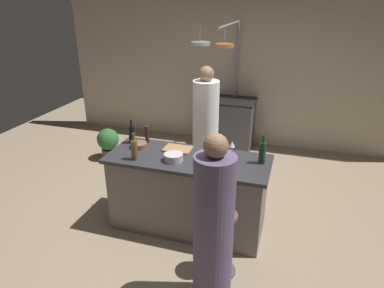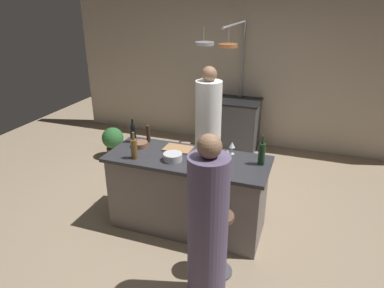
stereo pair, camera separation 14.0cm
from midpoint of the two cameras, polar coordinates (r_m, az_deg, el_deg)
name	(u,v)px [view 1 (the left image)]	position (r m, az deg, el deg)	size (l,w,h in m)	color
ground_plane	(188,225)	(4.28, -1.58, -13.17)	(9.00, 9.00, 0.00)	gray
back_wall	(238,71)	(6.34, 6.84, 11.72)	(6.40, 0.16, 2.60)	#BCAD99
kitchen_island	(188,193)	(4.03, -1.65, -7.98)	(1.80, 0.72, 0.90)	slate
stove_range	(231,124)	(6.19, 5.76, 3.27)	(0.80, 0.64, 0.89)	#47474C
chef	(205,132)	(4.86, 1.39, 2.04)	(0.36, 0.36, 1.70)	white
bar_stool_right	(223,241)	(3.46, 3.88, -15.56)	(0.28, 0.28, 0.68)	#4C4C51
guest_right	(213,230)	(2.98, 2.13, -13.93)	(0.34, 0.34, 1.60)	#594C6B
overhead_pot_rack	(224,58)	(5.45, 4.48, 13.86)	(0.61, 1.41, 2.17)	gray
potted_plant	(108,142)	(5.98, -14.24, 0.38)	(0.36, 0.36, 0.52)	brown
cutting_board	(178,149)	(4.02, -3.34, -0.81)	(0.32, 0.22, 0.02)	#997047
pepper_mill	(147,134)	(4.22, -8.32, 1.59)	(0.05, 0.05, 0.21)	#382319
wine_bottle_red	(262,152)	(3.70, 10.39, -1.36)	(0.07, 0.07, 0.32)	#143319
wine_bottle_amber	(134,149)	(3.79, -10.47, -0.88)	(0.07, 0.07, 0.30)	brown
wine_bottle_dark	(132,134)	(4.23, -10.79, 1.58)	(0.07, 0.07, 0.29)	black
wine_glass_near_left_guest	(223,161)	(3.50, 3.92, -2.84)	(0.07, 0.07, 0.15)	silver
wine_glass_near_right_guest	(232,145)	(3.89, 5.56, -0.15)	(0.07, 0.07, 0.15)	silver
wine_glass_by_chef	(228,153)	(3.70, 4.87, -1.43)	(0.07, 0.07, 0.15)	silver
mixing_bowl_wooden	(139,145)	(4.12, -9.63, -0.19)	(0.19, 0.19, 0.06)	brown
mixing_bowl_steel	(173,157)	(3.74, -4.13, -2.18)	(0.21, 0.21, 0.08)	#B7B7BC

